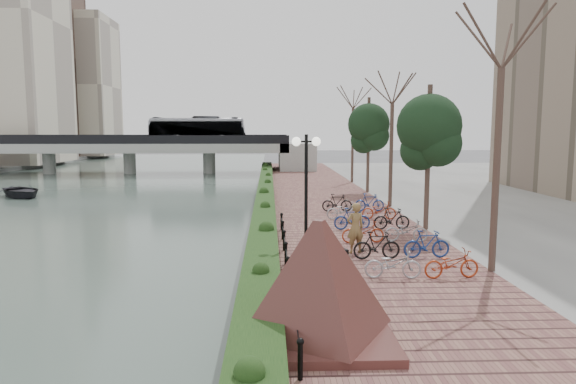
{
  "coord_description": "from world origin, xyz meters",
  "views": [
    {
      "loc": [
        0.85,
        -13.83,
        5.02
      ],
      "look_at": [
        1.76,
        10.88,
        2.0
      ],
      "focal_mm": 32.0,
      "sensor_mm": 36.0,
      "label": 1
    }
  ],
  "objects_px": {
    "granite_monument": "(319,279)",
    "lamppost": "(306,168)",
    "pedestrian": "(355,228)",
    "boat": "(21,191)",
    "motorcycle": "(336,256)"
  },
  "relations": [
    {
      "from": "pedestrian",
      "to": "boat",
      "type": "relative_size",
      "value": 0.41
    },
    {
      "from": "motorcycle",
      "to": "boat",
      "type": "bearing_deg",
      "value": 111.88
    },
    {
      "from": "granite_monument",
      "to": "boat",
      "type": "distance_m",
      "value": 33.95
    },
    {
      "from": "pedestrian",
      "to": "lamppost",
      "type": "bearing_deg",
      "value": -1.6
    },
    {
      "from": "pedestrian",
      "to": "boat",
      "type": "height_order",
      "value": "pedestrian"
    },
    {
      "from": "granite_monument",
      "to": "motorcycle",
      "type": "xyz_separation_m",
      "value": [
        1.08,
        5.39,
        -0.87
      ]
    },
    {
      "from": "granite_monument",
      "to": "pedestrian",
      "type": "height_order",
      "value": "granite_monument"
    },
    {
      "from": "granite_monument",
      "to": "lamppost",
      "type": "bearing_deg",
      "value": 88.07
    },
    {
      "from": "lamppost",
      "to": "pedestrian",
      "type": "distance_m",
      "value": 2.94
    },
    {
      "from": "pedestrian",
      "to": "granite_monument",
      "type": "bearing_deg",
      "value": 59.72
    },
    {
      "from": "lamppost",
      "to": "pedestrian",
      "type": "xyz_separation_m",
      "value": [
        1.85,
        0.44,
        -2.25
      ]
    },
    {
      "from": "motorcycle",
      "to": "pedestrian",
      "type": "relative_size",
      "value": 0.77
    },
    {
      "from": "lamppost",
      "to": "motorcycle",
      "type": "bearing_deg",
      "value": -65.52
    },
    {
      "from": "granite_monument",
      "to": "motorcycle",
      "type": "distance_m",
      "value": 5.57
    },
    {
      "from": "granite_monument",
      "to": "lamppost",
      "type": "distance_m",
      "value": 7.46
    }
  ]
}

